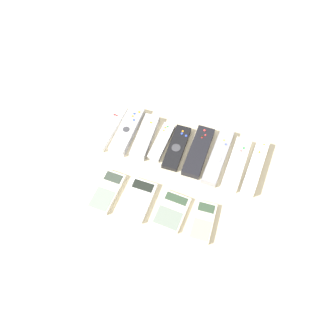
# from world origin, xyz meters

# --- Properties ---
(ground_plane) EXTENTS (3.00, 3.00, 0.00)m
(ground_plane) POSITION_xyz_m (0.00, 0.00, 0.00)
(ground_plane) COLOR beige
(remote_0) EXTENTS (0.07, 0.19, 0.02)m
(remote_0) POSITION_xyz_m (-0.25, 0.13, 0.01)
(remote_0) COLOR white
(remote_0) RESTS_ON ground_plane
(remote_1) EXTENTS (0.06, 0.20, 0.03)m
(remote_1) POSITION_xyz_m (-0.18, 0.14, 0.01)
(remote_1) COLOR #B7B7BC
(remote_1) RESTS_ON ground_plane
(remote_2) EXTENTS (0.06, 0.18, 0.03)m
(remote_2) POSITION_xyz_m (-0.12, 0.13, 0.01)
(remote_2) COLOR #B7B7BC
(remote_2) RESTS_ON ground_plane
(remote_3) EXTENTS (0.05, 0.15, 0.02)m
(remote_3) POSITION_xyz_m (-0.06, 0.13, 0.01)
(remote_3) COLOR #B7B7BC
(remote_3) RESTS_ON ground_plane
(remote_4) EXTENTS (0.06, 0.17, 0.02)m
(remote_4) POSITION_xyz_m (0.00, 0.13, 0.01)
(remote_4) COLOR black
(remote_4) RESTS_ON ground_plane
(remote_5) EXTENTS (0.06, 0.20, 0.02)m
(remote_5) POSITION_xyz_m (0.07, 0.14, 0.01)
(remote_5) COLOR black
(remote_5) RESTS_ON ground_plane
(remote_6) EXTENTS (0.06, 0.22, 0.03)m
(remote_6) POSITION_xyz_m (0.14, 0.14, 0.01)
(remote_6) COLOR gray
(remote_6) RESTS_ON ground_plane
(remote_7) EXTENTS (0.06, 0.19, 0.03)m
(remote_7) POSITION_xyz_m (0.20, 0.13, 0.01)
(remote_7) COLOR white
(remote_7) RESTS_ON ground_plane
(remote_8) EXTENTS (0.05, 0.21, 0.03)m
(remote_8) POSITION_xyz_m (0.26, 0.14, 0.01)
(remote_8) COLOR white
(remote_8) RESTS_ON ground_plane
(calculator_0) EXTENTS (0.07, 0.14, 0.02)m
(calculator_0) POSITION_xyz_m (-0.15, -0.10, 0.01)
(calculator_0) COLOR beige
(calculator_0) RESTS_ON ground_plane
(calculator_1) EXTENTS (0.08, 0.13, 0.02)m
(calculator_1) POSITION_xyz_m (-0.05, -0.09, 0.01)
(calculator_1) COLOR silver
(calculator_1) RESTS_ON ground_plane
(calculator_2) EXTENTS (0.09, 0.12, 0.01)m
(calculator_2) POSITION_xyz_m (0.06, -0.09, 0.01)
(calculator_2) COLOR beige
(calculator_2) RESTS_ON ground_plane
(calculator_3) EXTENTS (0.07, 0.13, 0.02)m
(calculator_3) POSITION_xyz_m (0.16, -0.10, 0.01)
(calculator_3) COLOR beige
(calculator_3) RESTS_ON ground_plane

